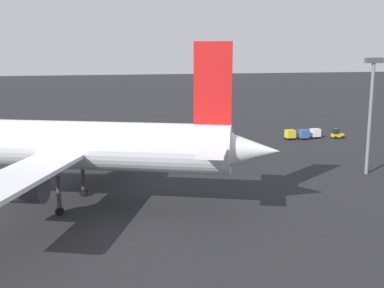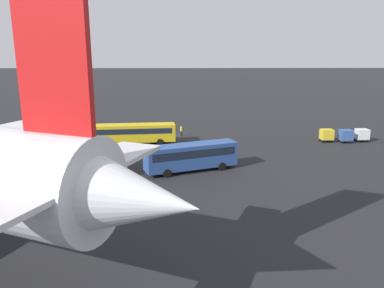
# 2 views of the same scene
# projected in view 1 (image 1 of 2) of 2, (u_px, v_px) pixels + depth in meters

# --- Properties ---
(ground_plane) EXTENTS (600.00, 600.00, 0.00)m
(ground_plane) POSITION_uv_depth(u_px,v_px,m) (171.00, 141.00, 100.08)
(ground_plane) COLOR #232326
(airplane) EXTENTS (50.12, 43.17, 19.30)m
(airplane) POSITION_uv_depth(u_px,v_px,m) (57.00, 146.00, 56.84)
(airplane) COLOR silver
(airplane) RESTS_ON ground
(shuttle_bus_near) EXTENTS (13.14, 4.16, 3.12)m
(shuttle_bus_near) POSITION_uv_depth(u_px,v_px,m) (144.00, 138.00, 92.71)
(shuttle_bus_near) COLOR gold
(shuttle_bus_near) RESTS_ON ground
(shuttle_bus_far) EXTENTS (11.61, 6.50, 3.36)m
(shuttle_bus_far) POSITION_uv_depth(u_px,v_px,m) (208.00, 149.00, 81.23)
(shuttle_bus_far) COLOR #2D5199
(shuttle_bus_far) RESTS_ON ground
(baggage_tug) EXTENTS (2.42, 1.66, 2.10)m
(baggage_tug) POSITION_uv_depth(u_px,v_px,m) (337.00, 134.00, 102.61)
(baggage_tug) COLOR gold
(baggage_tug) RESTS_ON ground
(worker_person) EXTENTS (0.38, 0.38, 1.74)m
(worker_person) POSITION_uv_depth(u_px,v_px,m) (175.00, 136.00, 100.10)
(worker_person) COLOR #1E1E2D
(worker_person) RESTS_ON ground
(cargo_cart_white) EXTENTS (2.05, 1.74, 2.06)m
(cargo_cart_white) POSITION_uv_depth(u_px,v_px,m) (315.00, 133.00, 102.51)
(cargo_cart_white) COLOR #38383D
(cargo_cart_white) RESTS_ON ground
(cargo_cart_blue) EXTENTS (2.05, 1.74, 2.06)m
(cargo_cart_blue) POSITION_uv_depth(u_px,v_px,m) (304.00, 134.00, 101.22)
(cargo_cart_blue) COLOR #38383D
(cargo_cart_blue) RESTS_ON ground
(cargo_cart_yellow) EXTENTS (2.05, 1.74, 2.06)m
(cargo_cart_yellow) POSITION_uv_depth(u_px,v_px,m) (290.00, 134.00, 101.01)
(cargo_cart_yellow) COLOR #38383D
(cargo_cart_yellow) RESTS_ON ground
(light_pole) EXTENTS (2.80, 0.70, 17.35)m
(light_pole) POSITION_uv_depth(u_px,v_px,m) (371.00, 104.00, 70.79)
(light_pole) COLOR slate
(light_pole) RESTS_ON ground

